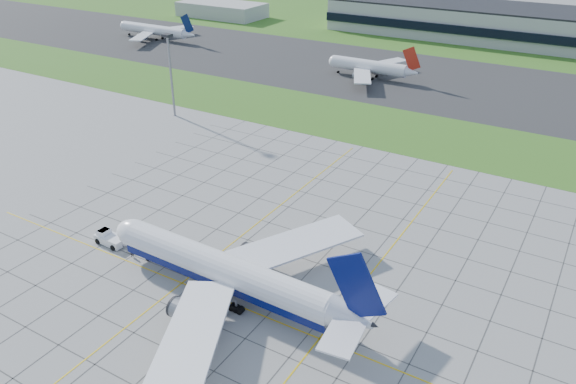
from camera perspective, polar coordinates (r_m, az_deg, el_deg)
name	(u,v)px	position (r m, az deg, el deg)	size (l,w,h in m)	color
ground	(234,295)	(99.81, -5.54, -10.37)	(1400.00, 1400.00, 0.00)	#9E9D98
grass_median	(412,132)	(171.10, 12.48, 5.96)	(700.00, 35.00, 0.04)	#3C6F1F
asphalt_taxiway	(463,85)	(221.48, 17.37, 10.30)	(700.00, 75.00, 0.04)	#383838
grass_far	(521,32)	(326.74, 22.63, 14.76)	(700.00, 145.00, 0.04)	#3C6F1F
apron_markings	(270,264)	(106.88, -1.85, -7.34)	(120.00, 130.00, 0.03)	#474744
service_block	(222,10)	(347.62, -6.74, 17.92)	(50.00, 25.00, 8.00)	#B7B7B2
light_mast	(170,65)	(179.57, -11.89, 12.48)	(2.50, 2.50, 25.60)	gray
airliner	(226,272)	(97.36, -6.31, -8.03)	(55.10, 55.81, 17.34)	white
pushback_tug	(109,238)	(117.83, -17.68, -4.48)	(9.65, 3.53, 2.68)	white
crew_near	(132,253)	(112.52, -15.57, -6.00)	(0.61, 0.40, 1.67)	black
distant_jet_0	(155,30)	(293.68, -13.39, 15.73)	(44.84, 42.66, 14.08)	white
distant_jet_1	(371,67)	(222.17, 8.39, 12.50)	(34.88, 42.66, 14.08)	white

